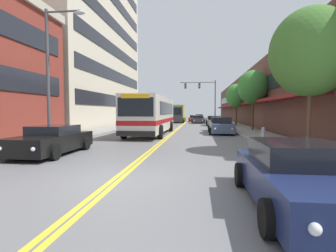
{
  "coord_description": "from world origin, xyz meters",
  "views": [
    {
      "loc": [
        2.32,
        -7.11,
        1.95
      ],
      "look_at": [
        -0.83,
        19.76,
        0.42
      ],
      "focal_mm": 28.0,
      "sensor_mm": 36.0,
      "label": 1
    }
  ],
  "objects": [
    {
      "name": "street_tree_right_near",
      "position": [
        7.43,
        5.79,
        4.66
      ],
      "size": [
        3.7,
        3.7,
        6.55
      ],
      "color": "brown",
      "rests_on": "sidewalk_right"
    },
    {
      "name": "car_red_moving_third",
      "position": [
        1.49,
        44.08,
        0.57
      ],
      "size": [
        2.21,
        4.65,
        1.19
      ],
      "color": "maroon",
      "rests_on": "ground_plane"
    },
    {
      "name": "car_dark_grey_moving_lead",
      "position": [
        2.25,
        36.23,
        0.59
      ],
      "size": [
        2.08,
        4.89,
        1.25
      ],
      "color": "#38383D",
      "rests_on": "ground_plane"
    },
    {
      "name": "street_tree_right_far",
      "position": [
        7.16,
        27.79,
        3.96
      ],
      "size": [
        2.74,
        2.74,
        5.33
      ],
      "color": "brown",
      "rests_on": "sidewalk_right"
    },
    {
      "name": "traffic_signal_mast",
      "position": [
        3.2,
        39.94,
        5.26
      ],
      "size": [
        6.27,
        0.38,
        7.42
      ],
      "color": "#47474C",
      "rests_on": "ground_plane"
    },
    {
      "name": "centre_line",
      "position": [
        0.0,
        37.0,
        0.0
      ],
      "size": [
        0.34,
        106.0,
        0.01
      ],
      "color": "yellow",
      "rests_on": "ground_plane"
    },
    {
      "name": "car_slate_blue_parked_right_mid",
      "position": [
        4.27,
        16.14,
        0.66
      ],
      "size": [
        2.15,
        4.85,
        1.44
      ],
      "color": "#475675",
      "rests_on": "ground_plane"
    },
    {
      "name": "fire_hydrant",
      "position": [
        5.95,
        8.19,
        0.61
      ],
      "size": [
        0.29,
        0.21,
        0.91
      ],
      "color": "#B7B7BC",
      "rests_on": "sidewalk_right"
    },
    {
      "name": "car_black_parked_left_mid",
      "position": [
        -4.31,
        4.07,
        0.62
      ],
      "size": [
        2.16,
        4.82,
        1.3
      ],
      "color": "black",
      "rests_on": "ground_plane"
    },
    {
      "name": "box_truck",
      "position": [
        -1.41,
        38.29,
        1.59
      ],
      "size": [
        2.63,
        6.99,
        3.05
      ],
      "color": "#38383D",
      "rests_on": "ground_plane"
    },
    {
      "name": "car_charcoal_moving_second",
      "position": [
        2.44,
        55.49,
        0.57
      ],
      "size": [
        2.16,
        4.35,
        1.21
      ],
      "color": "#232328",
      "rests_on": "ground_plane"
    },
    {
      "name": "storefront_row_right",
      "position": [
        12.71,
        37.0,
        3.68
      ],
      "size": [
        9.1,
        68.0,
        7.37
      ],
      "color": "brown",
      "rests_on": "ground_plane"
    },
    {
      "name": "city_bus",
      "position": [
        -1.66,
        14.99,
        1.76
      ],
      "size": [
        2.94,
        11.55,
        3.11
      ],
      "color": "silver",
      "rests_on": "ground_plane"
    },
    {
      "name": "car_navy_parked_right_foreground",
      "position": [
        4.36,
        -1.6,
        0.61
      ],
      "size": [
        2.14,
        4.62,
        1.32
      ],
      "color": "#19234C",
      "rests_on": "ground_plane"
    },
    {
      "name": "sidewalk_right",
      "position": [
        6.99,
        37.0,
        0.08
      ],
      "size": [
        2.99,
        106.0,
        0.15
      ],
      "color": "gray",
      "rests_on": "ground_plane"
    },
    {
      "name": "street_tree_right_mid",
      "position": [
        7.56,
        19.24,
        4.27
      ],
      "size": [
        2.98,
        2.98,
        5.77
      ],
      "color": "brown",
      "rests_on": "sidewalk_right"
    },
    {
      "name": "street_lamp_left_near",
      "position": [
        -4.99,
        5.49,
        4.23
      ],
      "size": [
        2.11,
        0.28,
        7.05
      ],
      "color": "#47474C",
      "rests_on": "ground_plane"
    },
    {
      "name": "ground_plane",
      "position": [
        0.0,
        37.0,
        0.0
      ],
      "size": [
        240.0,
        240.0,
        0.0
      ],
      "primitive_type": "plane",
      "color": "slate"
    },
    {
      "name": "car_beige_parked_right_far",
      "position": [
        4.43,
        29.49,
        0.61
      ],
      "size": [
        2.16,
        4.24,
        1.32
      ],
      "color": "#BCAD89",
      "rests_on": "ground_plane"
    },
    {
      "name": "office_tower_left",
      "position": [
        -14.73,
        27.21,
        13.23
      ],
      "size": [
        12.08,
        25.81,
        26.46
      ],
      "color": "beige",
      "rests_on": "ground_plane"
    },
    {
      "name": "sidewalk_left",
      "position": [
        -6.99,
        37.0,
        0.08
      ],
      "size": [
        2.99,
        106.0,
        0.15
      ],
      "color": "gray",
      "rests_on": "ground_plane"
    }
  ]
}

